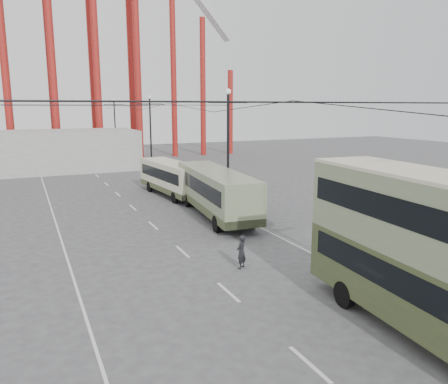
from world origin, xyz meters
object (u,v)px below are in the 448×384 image
double_decker_bus (433,249)px  single_decker_green (216,191)px  pedestrian (241,252)px  single_decker_cream (172,177)px

double_decker_bus → single_decker_green: 19.10m
pedestrian → single_decker_green: bearing=-141.5°
single_decker_green → pedestrian: single_decker_green is taller
single_decker_green → single_decker_cream: size_ratio=1.23×
single_decker_cream → pedestrian: 19.12m
double_decker_bus → pedestrian: size_ratio=6.38×
single_decker_green → double_decker_bus: bearing=-85.2°
single_decker_green → pedestrian: (-3.14, -10.34, -1.06)m
pedestrian → single_decker_cream: bearing=-132.3°
double_decker_bus → single_decker_cream: 27.69m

